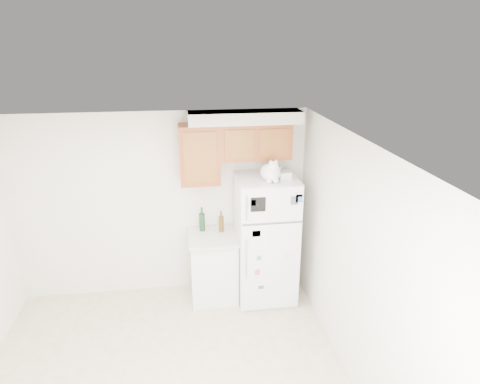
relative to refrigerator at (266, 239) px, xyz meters
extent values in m
cube|color=silver|center=(-1.32, 0.39, 0.40)|extent=(3.80, 0.04, 2.50)
cube|color=silver|center=(0.58, -1.61, 0.40)|extent=(0.04, 4.00, 2.50)
cube|color=white|center=(-1.32, -1.61, 1.65)|extent=(3.80, 4.00, 0.04)
cube|color=brown|center=(-0.12, 0.22, 1.27)|extent=(0.90, 0.33, 0.45)
cube|color=brown|center=(-0.82, 0.22, 1.12)|extent=(0.50, 0.33, 0.75)
cube|color=silver|center=(-0.25, 0.23, 1.57)|extent=(1.40, 0.37, 0.15)
cube|color=white|center=(0.00, 0.01, 0.00)|extent=(0.76, 0.72, 1.70)
cube|color=white|center=(0.00, -0.36, 0.62)|extent=(0.74, 0.03, 0.44)
cube|color=white|center=(0.00, -0.36, -0.22)|extent=(0.74, 0.03, 1.19)
cube|color=#59595B|center=(0.00, -0.36, 0.40)|extent=(0.74, 0.03, 0.02)
cylinder|color=silver|center=(-0.32, -0.39, 0.62)|extent=(0.02, 0.02, 0.32)
cylinder|color=silver|center=(-0.32, -0.39, -0.05)|extent=(0.02, 0.02, 0.55)
cube|color=black|center=(-0.18, -0.38, 0.65)|extent=(0.18, 0.00, 0.18)
cube|color=white|center=(-0.16, -0.38, 0.20)|extent=(0.22, 0.00, 0.28)
cube|color=white|center=(0.31, -0.38, 0.75)|extent=(0.11, 0.00, 0.05)
cube|color=#4B4C50|center=(-0.13, -0.38, -0.48)|extent=(0.07, 0.00, 0.05)
cube|color=silver|center=(0.20, -0.38, -0.05)|extent=(0.09, 0.00, 0.09)
cube|color=#C74F73|center=(-0.18, -0.38, -0.26)|extent=(0.06, 0.00, 0.08)
cube|color=white|center=(-0.30, -0.38, -0.07)|extent=(0.09, 0.00, 0.11)
cube|color=#366CBD|center=(0.31, -0.38, 0.70)|extent=(0.08, 0.00, 0.10)
cube|color=#A7C8EC|center=(-0.26, -0.38, 0.67)|extent=(0.10, 0.00, 0.07)
cube|color=#2F4CA4|center=(-0.20, -0.38, 0.27)|extent=(0.10, 0.00, 0.08)
cube|color=#46484B|center=(0.26, -0.38, 0.68)|extent=(0.09, 0.00, 0.11)
cube|color=#449762|center=(-0.16, -0.38, -0.06)|extent=(0.06, 0.00, 0.06)
cube|color=white|center=(-0.69, 0.07, -0.41)|extent=(0.60, 0.60, 0.88)
cube|color=beige|center=(-0.69, 0.05, 0.05)|extent=(0.64, 0.64, 0.04)
ellipsoid|color=white|center=(0.02, -0.09, 0.95)|extent=(0.24, 0.33, 0.21)
ellipsoid|color=white|center=(0.02, -0.18, 0.99)|extent=(0.18, 0.14, 0.20)
sphere|color=white|center=(0.02, -0.24, 1.07)|extent=(0.12, 0.12, 0.12)
cone|color=white|center=(-0.01, -0.24, 1.13)|extent=(0.04, 0.04, 0.05)
cone|color=white|center=(0.05, -0.24, 1.13)|extent=(0.04, 0.04, 0.05)
cone|color=#D88C8C|center=(-0.01, -0.24, 1.13)|extent=(0.02, 0.02, 0.03)
cone|color=#D88C8C|center=(0.05, -0.24, 1.13)|extent=(0.02, 0.02, 0.03)
sphere|color=white|center=(0.02, -0.29, 1.05)|extent=(0.05, 0.05, 0.05)
sphere|color=white|center=(-0.02, -0.22, 0.88)|extent=(0.07, 0.07, 0.07)
sphere|color=white|center=(0.06, -0.22, 0.88)|extent=(0.07, 0.07, 0.07)
cylinder|color=white|center=(0.12, 0.02, 0.88)|extent=(0.15, 0.21, 0.07)
cube|color=white|center=(0.10, 0.15, 0.90)|extent=(0.21, 0.18, 0.10)
cube|color=white|center=(0.20, -0.08, 0.89)|extent=(0.17, 0.14, 0.09)
camera|label=1|loc=(-1.05, -4.97, 2.50)|focal=32.00mm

